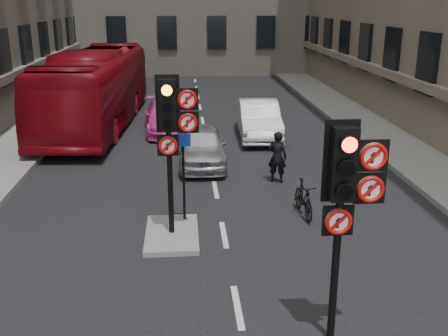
{
  "coord_description": "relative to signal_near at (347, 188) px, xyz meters",
  "views": [
    {
      "loc": [
        -0.89,
        -6.03,
        5.22
      ],
      "look_at": [
        -0.24,
        2.02,
        2.6
      ],
      "focal_mm": 42.0,
      "sensor_mm": 36.0,
      "label": 1
    }
  ],
  "objects": [
    {
      "name": "pavement_left",
      "position": [
        -8.69,
        11.01,
        -2.5
      ],
      "size": [
        3.0,
        50.0,
        0.16
      ],
      "primitive_type": "cube",
      "color": "gray",
      "rests_on": "ground"
    },
    {
      "name": "pavement_right",
      "position": [
        5.71,
        11.01,
        -2.5
      ],
      "size": [
        3.0,
        50.0,
        0.16
      ],
      "primitive_type": "cube",
      "color": "gray",
      "rests_on": "ground"
    },
    {
      "name": "centre_island",
      "position": [
        -2.69,
        4.01,
        -2.52
      ],
      "size": [
        1.2,
        2.0,
        0.12
      ],
      "primitive_type": "cube",
      "color": "gray",
      "rests_on": "ground"
    },
    {
      "name": "signal_near",
      "position": [
        0.0,
        0.0,
        0.0
      ],
      "size": [
        0.91,
        0.4,
        3.58
      ],
      "color": "black",
      "rests_on": "ground"
    },
    {
      "name": "signal_far",
      "position": [
        -2.6,
        4.0,
        0.12
      ],
      "size": [
        0.91,
        0.4,
        3.58
      ],
      "color": "black",
      "rests_on": "centre_island"
    },
    {
      "name": "car_silver",
      "position": [
        -1.76,
        9.47,
        -1.95
      ],
      "size": [
        1.58,
        3.75,
        1.27
      ],
      "primitive_type": "imported",
      "rotation": [
        0.0,
        0.0,
        -0.02
      ],
      "color": "#A3A5AA",
      "rests_on": "ground"
    },
    {
      "name": "car_white",
      "position": [
        0.6,
        12.9,
        -1.87
      ],
      "size": [
        1.72,
        4.37,
        1.42
      ],
      "primitive_type": "imported",
      "rotation": [
        0.0,
        0.0,
        -0.05
      ],
      "color": "silver",
      "rests_on": "ground"
    },
    {
      "name": "car_pink",
      "position": [
        -3.05,
        14.11,
        -1.98
      ],
      "size": [
        2.01,
        4.24,
        1.2
      ],
      "primitive_type": "imported",
      "rotation": [
        0.0,
        0.0,
        0.08
      ],
      "color": "#DB40A1",
      "rests_on": "ground"
    },
    {
      "name": "bus_red",
      "position": [
        -5.99,
        15.37,
        -0.98
      ],
      "size": [
        3.45,
        11.67,
        3.21
      ],
      "primitive_type": "imported",
      "rotation": [
        0.0,
        0.0,
        -0.07
      ],
      "color": "maroon",
      "rests_on": "ground"
    },
    {
      "name": "motorcycle",
      "position": [
        0.6,
        5.01,
        -2.14
      ],
      "size": [
        0.5,
        1.5,
        0.89
      ],
      "primitive_type": "imported",
      "rotation": [
        0.0,
        0.0,
        0.06
      ],
      "color": "black",
      "rests_on": "ground"
    },
    {
      "name": "motorcyclist",
      "position": [
        0.38,
        7.57,
        -1.81
      ],
      "size": [
        0.66,
        0.55,
        1.55
      ],
      "primitive_type": "imported",
      "rotation": [
        0.0,
        0.0,
        2.77
      ],
      "color": "black",
      "rests_on": "ground"
    },
    {
      "name": "info_sign",
      "position": [
        -2.39,
        4.74,
        -1.09
      ],
      "size": [
        0.37,
        0.12,
        2.13
      ],
      "rotation": [
        0.0,
        0.0,
        0.1
      ],
      "color": "black",
      "rests_on": "centre_island"
    }
  ]
}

